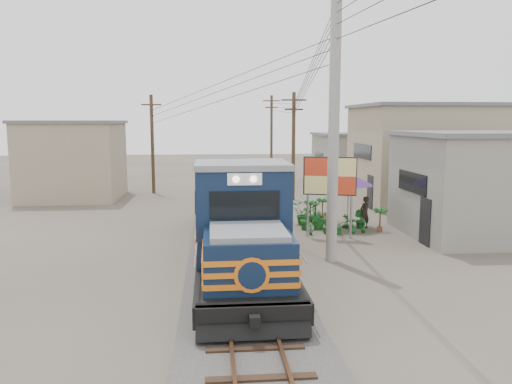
{
  "coord_description": "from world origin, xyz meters",
  "views": [
    {
      "loc": [
        -0.96,
        -18.19,
        5.17
      ],
      "look_at": [
        0.98,
        2.51,
        2.2
      ],
      "focal_mm": 35.0,
      "sensor_mm": 36.0,
      "label": 1
    }
  ],
  "objects": [
    {
      "name": "wooden_pole_far",
      "position": [
        4.8,
        28.0,
        3.93
      ],
      "size": [
        1.6,
        0.24,
        7.5
      ],
      "color": "#4C3826",
      "rests_on": "ground"
    },
    {
      "name": "ballast",
      "position": [
        0.0,
        10.0,
        0.08
      ],
      "size": [
        3.6,
        70.0,
        0.16
      ],
      "primitive_type": "cube",
      "color": "#595651",
      "rests_on": "ground"
    },
    {
      "name": "utility_pole_main",
      "position": [
        3.5,
        -0.5,
        5.0
      ],
      "size": [
        0.4,
        0.4,
        10.0
      ],
      "color": "#9E9B93",
      "rests_on": "ground"
    },
    {
      "name": "shophouse_left",
      "position": [
        -10.0,
        16.0,
        2.61
      ],
      "size": [
        6.3,
        6.3,
        5.2
      ],
      "color": "gray",
      "rests_on": "ground"
    },
    {
      "name": "shophouse_back",
      "position": [
        11.0,
        22.0,
        2.11
      ],
      "size": [
        6.3,
        6.3,
        4.2
      ],
      "color": "gray",
      "rests_on": "ground"
    },
    {
      "name": "track",
      "position": [
        0.0,
        10.0,
        0.26
      ],
      "size": [
        1.15,
        70.0,
        0.12
      ],
      "color": "#51331E",
      "rests_on": "ground"
    },
    {
      "name": "wooden_pole_mid",
      "position": [
        4.5,
        14.0,
        3.68
      ],
      "size": [
        1.6,
        0.24,
        7.0
      ],
      "color": "#4C3826",
      "rests_on": "ground"
    },
    {
      "name": "shophouse_front",
      "position": [
        11.5,
        3.0,
        2.36
      ],
      "size": [
        7.35,
        6.3,
        4.7
      ],
      "color": "gray",
      "rests_on": "ground"
    },
    {
      "name": "power_lines",
      "position": [
        -0.14,
        8.49,
        7.56
      ],
      "size": [
        9.65,
        19.0,
        3.3
      ],
      "color": "black",
      "rests_on": "ground"
    },
    {
      "name": "wooden_pole_left",
      "position": [
        -5.0,
        18.0,
        3.68
      ],
      "size": [
        1.6,
        0.24,
        7.0
      ],
      "color": "#4C3826",
      "rests_on": "ground"
    },
    {
      "name": "shophouse_mid",
      "position": [
        12.5,
        12.0,
        3.11
      ],
      "size": [
        8.4,
        7.35,
        6.2
      ],
      "color": "gray",
      "rests_on": "ground"
    },
    {
      "name": "plant_nursery",
      "position": [
        4.31,
        5.3,
        0.49
      ],
      "size": [
        3.43,
        3.14,
        1.14
      ],
      "color": "#1B6121",
      "rests_on": "ground"
    },
    {
      "name": "ground",
      "position": [
        0.0,
        0.0,
        0.0
      ],
      "size": [
        120.0,
        120.0,
        0.0
      ],
      "primitive_type": "plane",
      "color": "#473F35",
      "rests_on": "ground"
    },
    {
      "name": "market_umbrella",
      "position": [
        5.72,
        5.2,
        2.38
      ],
      "size": [
        2.74,
        2.74,
        2.71
      ],
      "rotation": [
        0.0,
        0.0,
        0.12
      ],
      "color": "black",
      "rests_on": "ground"
    },
    {
      "name": "vendor",
      "position": [
        6.47,
        4.89,
        0.79
      ],
      "size": [
        0.69,
        0.63,
        1.57
      ],
      "primitive_type": "imported",
      "rotation": [
        0.0,
        0.0,
        3.74
      ],
      "color": "black",
      "rests_on": "ground"
    },
    {
      "name": "billboard",
      "position": [
        4.31,
        3.2,
        2.67
      ],
      "size": [
        2.27,
        0.8,
        3.62
      ],
      "rotation": [
        0.0,
        0.0,
        -0.3
      ],
      "color": "#99999E",
      "rests_on": "ground"
    },
    {
      "name": "locomotive",
      "position": [
        0.0,
        0.19,
        1.67
      ],
      "size": [
        2.82,
        15.35,
        3.8
      ],
      "color": "black",
      "rests_on": "ground"
    }
  ]
}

